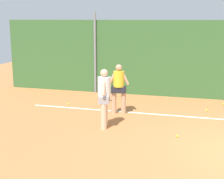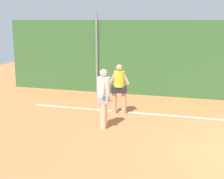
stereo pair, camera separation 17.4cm
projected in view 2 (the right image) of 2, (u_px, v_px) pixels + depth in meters
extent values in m
cylinder|color=gray|center=(97.00, 53.00, 13.53)|extent=(0.10, 0.10, 3.29)
cylinder|color=beige|center=(103.00, 116.00, 9.19)|extent=(0.16, 0.16, 0.73)
cylinder|color=beige|center=(105.00, 113.00, 9.51)|extent=(0.16, 0.16, 0.73)
cube|color=#99999E|center=(104.00, 99.00, 9.25)|extent=(0.37, 0.54, 0.20)
cylinder|color=white|center=(104.00, 86.00, 9.18)|extent=(0.36, 0.36, 0.52)
sphere|color=beige|center=(104.00, 73.00, 9.10)|extent=(0.21, 0.21, 0.21)
cylinder|color=beige|center=(103.00, 86.00, 8.97)|extent=(0.14, 0.29, 0.49)
cylinder|color=beige|center=(105.00, 84.00, 9.37)|extent=(0.14, 0.29, 0.49)
cylinder|color=tan|center=(124.00, 103.00, 10.71)|extent=(0.16, 0.16, 0.71)
cylinder|color=tan|center=(114.00, 103.00, 10.74)|extent=(0.16, 0.16, 0.71)
cube|color=#23232D|center=(119.00, 89.00, 10.63)|extent=(0.51, 0.36, 0.19)
cylinder|color=yellow|center=(119.00, 79.00, 10.56)|extent=(0.35, 0.35, 0.50)
sphere|color=tan|center=(119.00, 68.00, 10.48)|extent=(0.20, 0.20, 0.20)
cylinder|color=tan|center=(125.00, 78.00, 10.53)|extent=(0.28, 0.13, 0.47)
cylinder|color=tan|center=(113.00, 78.00, 10.57)|extent=(0.28, 0.13, 0.47)
cylinder|color=black|center=(110.00, 88.00, 10.60)|extent=(0.03, 0.03, 0.28)
torus|color=#26262B|center=(110.00, 97.00, 10.66)|extent=(0.28, 0.08, 0.28)
sphere|color=#CCDB33|center=(69.00, 104.00, 11.88)|extent=(0.07, 0.07, 0.07)
sphere|color=#CCDB33|center=(115.00, 97.00, 12.98)|extent=(0.07, 0.07, 0.07)
sphere|color=#CCDB33|center=(207.00, 111.00, 10.99)|extent=(0.07, 0.07, 0.07)
sphere|color=#CCDB33|center=(176.00, 136.00, 8.59)|extent=(0.07, 0.07, 0.07)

